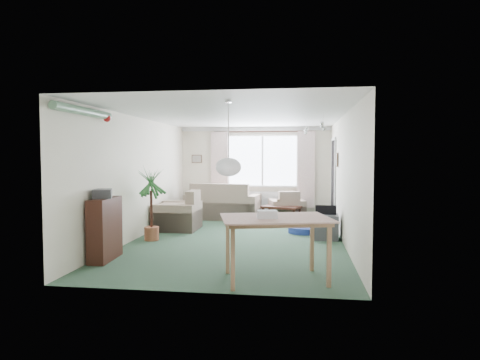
# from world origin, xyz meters

# --- Properties ---
(ground) EXTENTS (6.50, 6.50, 0.00)m
(ground) POSITION_xyz_m (0.00, 0.00, 0.00)
(ground) COLOR #2E4C38
(window) EXTENTS (1.80, 0.03, 1.30)m
(window) POSITION_xyz_m (0.20, 3.23, 1.50)
(window) COLOR white
(curtain_rod) EXTENTS (2.60, 0.03, 0.03)m
(curtain_rod) POSITION_xyz_m (0.20, 3.15, 2.27)
(curtain_rod) COLOR black
(curtain_left) EXTENTS (0.45, 0.08, 2.00)m
(curtain_left) POSITION_xyz_m (-0.95, 3.13, 1.27)
(curtain_left) COLOR beige
(curtain_right) EXTENTS (0.45, 0.08, 2.00)m
(curtain_right) POSITION_xyz_m (1.35, 3.13, 1.27)
(curtain_right) COLOR beige
(radiator) EXTENTS (1.20, 0.10, 0.55)m
(radiator) POSITION_xyz_m (0.20, 3.19, 0.40)
(radiator) COLOR white
(doorway) EXTENTS (0.03, 0.95, 2.00)m
(doorway) POSITION_xyz_m (1.99, 2.20, 1.00)
(doorway) COLOR black
(pendant_lamp) EXTENTS (0.36, 0.36, 0.36)m
(pendant_lamp) POSITION_xyz_m (0.20, -2.30, 1.48)
(pendant_lamp) COLOR white
(tinsel_garland) EXTENTS (1.60, 1.60, 0.12)m
(tinsel_garland) POSITION_xyz_m (-1.92, -2.30, 2.28)
(tinsel_garland) COLOR #196626
(bauble_cluster_a) EXTENTS (0.20, 0.20, 0.20)m
(bauble_cluster_a) POSITION_xyz_m (1.30, 0.90, 2.22)
(bauble_cluster_a) COLOR silver
(bauble_cluster_b) EXTENTS (0.20, 0.20, 0.20)m
(bauble_cluster_b) POSITION_xyz_m (1.60, -0.30, 2.22)
(bauble_cluster_b) COLOR silver
(wall_picture_back) EXTENTS (0.28, 0.03, 0.22)m
(wall_picture_back) POSITION_xyz_m (-1.60, 3.23, 1.55)
(wall_picture_back) COLOR brown
(wall_picture_right) EXTENTS (0.03, 0.24, 0.30)m
(wall_picture_right) POSITION_xyz_m (1.98, 1.20, 1.55)
(wall_picture_right) COLOR brown
(sofa) EXTENTS (1.94, 1.13, 0.93)m
(sofa) POSITION_xyz_m (-0.78, 2.75, 0.47)
(sofa) COLOR beige
(sofa) RESTS_ON ground
(armchair_corner) EXTENTS (1.00, 0.97, 0.75)m
(armchair_corner) POSITION_xyz_m (0.87, 2.73, 0.38)
(armchair_corner) COLOR #B8B28B
(armchair_corner) RESTS_ON ground
(armchair_left) EXTENTS (0.92, 0.97, 0.87)m
(armchair_left) POSITION_xyz_m (-1.50, 0.97, 0.43)
(armchair_left) COLOR beige
(armchair_left) RESTS_ON ground
(coffee_table) EXTENTS (1.02, 0.78, 0.41)m
(coffee_table) POSITION_xyz_m (0.75, 2.27, 0.20)
(coffee_table) COLOR black
(coffee_table) RESTS_ON ground
(photo_frame) EXTENTS (0.12, 0.02, 0.16)m
(photo_frame) POSITION_xyz_m (0.69, 2.30, 0.49)
(photo_frame) COLOR brown
(photo_frame) RESTS_ON coffee_table
(bookshelf) EXTENTS (0.31, 0.81, 0.98)m
(bookshelf) POSITION_xyz_m (-1.84, -1.87, 0.49)
(bookshelf) COLOR black
(bookshelf) RESTS_ON ground
(hifi_box) EXTENTS (0.39, 0.43, 0.14)m
(hifi_box) POSITION_xyz_m (-1.86, -1.90, 1.05)
(hifi_box) COLOR #36353A
(hifi_box) RESTS_ON bookshelf
(houseplant) EXTENTS (0.71, 0.71, 1.40)m
(houseplant) POSITION_xyz_m (-1.65, -0.28, 0.70)
(houseplant) COLOR #1E5829
(houseplant) RESTS_ON ground
(dining_table) EXTENTS (1.47, 1.16, 0.81)m
(dining_table) POSITION_xyz_m (0.88, -2.60, 0.41)
(dining_table) COLOR tan
(dining_table) RESTS_ON ground
(gift_box) EXTENTS (0.28, 0.22, 0.12)m
(gift_box) POSITION_xyz_m (0.77, -2.69, 0.87)
(gift_box) COLOR white
(gift_box) RESTS_ON dining_table
(tv_cube) EXTENTS (0.50, 0.55, 0.48)m
(tv_cube) POSITION_xyz_m (1.70, 0.34, 0.24)
(tv_cube) COLOR #3C3C41
(tv_cube) RESTS_ON ground
(pet_bed) EXTENTS (0.75, 0.75, 0.13)m
(pet_bed) POSITION_xyz_m (1.27, 0.94, 0.07)
(pet_bed) COLOR #22469E
(pet_bed) RESTS_ON ground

